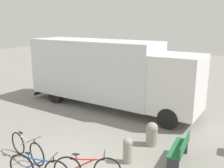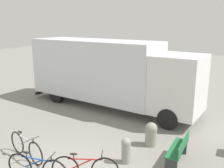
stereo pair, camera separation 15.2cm
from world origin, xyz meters
name	(u,v)px [view 1 (the left image)]	position (x,y,z in m)	size (l,w,h in m)	color
delivery_truck	(108,72)	(-1.62, 5.87, 1.82)	(9.08, 3.11, 3.33)	silver
park_bench	(180,149)	(2.80, 2.17, 0.47)	(0.40, 1.42, 0.84)	#1E6638
bicycle_near	(27,148)	(-1.51, 0.23, 0.40)	(1.78, 0.56, 0.85)	black
bollard_near_bench	(128,149)	(1.36, 1.48, 0.44)	(0.30, 0.30, 0.82)	gray
bollard_far_bench	(152,133)	(1.67, 2.90, 0.45)	(0.42, 0.42, 0.84)	gray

